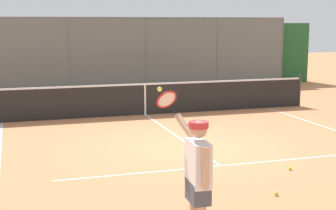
# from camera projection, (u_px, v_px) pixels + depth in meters

# --- Properties ---
(ground_plane) EXTENTS (60.00, 60.00, 0.00)m
(ground_plane) POSITION_uv_depth(u_px,v_px,m) (194.00, 147.00, 11.34)
(ground_plane) COLOR #C67A4C
(court_line_markings) EXTENTS (8.36, 10.58, 0.01)m
(court_line_markings) POSITION_uv_depth(u_px,v_px,m) (227.00, 170.00, 9.63)
(court_line_markings) COLOR white
(court_line_markings) RESTS_ON ground
(fence_backdrop) EXTENTS (18.93, 1.37, 2.99)m
(fence_backdrop) POSITION_uv_depth(u_px,v_px,m) (106.00, 56.00, 21.16)
(fence_backdrop) COLOR slate
(fence_backdrop) RESTS_ON ground
(tennis_net) EXTENTS (10.74, 0.09, 1.07)m
(tennis_net) POSITION_uv_depth(u_px,v_px,m) (145.00, 99.00, 15.27)
(tennis_net) COLOR #2D2D2D
(tennis_net) RESTS_ON ground
(tennis_player) EXTENTS (0.43, 1.38, 1.92)m
(tennis_player) POSITION_uv_depth(u_px,v_px,m) (197.00, 176.00, 6.10)
(tennis_player) COLOR silver
(tennis_player) RESTS_ON ground
(tennis_ball_near_baseline) EXTENTS (0.07, 0.07, 0.07)m
(tennis_ball_near_baseline) POSITION_uv_depth(u_px,v_px,m) (276.00, 194.00, 8.19)
(tennis_ball_near_baseline) COLOR #C1D138
(tennis_ball_near_baseline) RESTS_ON ground
(tennis_ball_mid_court) EXTENTS (0.07, 0.07, 0.07)m
(tennis_ball_mid_court) POSITION_uv_depth(u_px,v_px,m) (290.00, 168.00, 9.61)
(tennis_ball_mid_court) COLOR #CCDB33
(tennis_ball_mid_court) RESTS_ON ground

